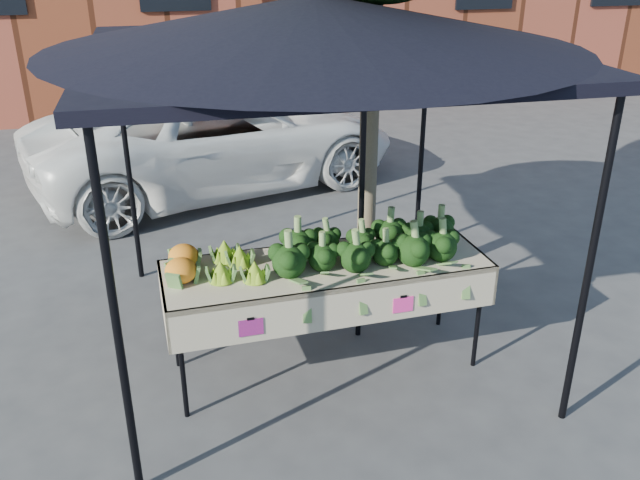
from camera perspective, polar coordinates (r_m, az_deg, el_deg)
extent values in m
plane|color=#37373A|center=(5.50, -1.53, -9.94)|extent=(90.00, 90.00, 0.00)
cube|color=beige|center=(5.18, 0.52, -6.45)|extent=(2.43, 0.91, 0.90)
cube|color=#F22D8C|center=(4.61, -6.15, -7.21)|extent=(0.17, 0.01, 0.12)
cube|color=#F42E96|center=(4.84, 6.93, -5.61)|extent=(0.17, 0.01, 0.12)
ellipsoid|color=black|center=(5.00, 4.09, 0.03)|extent=(1.50, 0.60, 0.29)
ellipsoid|color=#97B924|center=(4.84, -7.23, -1.41)|extent=(0.45, 0.59, 0.22)
ellipsoid|color=orange|center=(4.86, -11.60, -1.80)|extent=(0.25, 0.45, 0.20)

